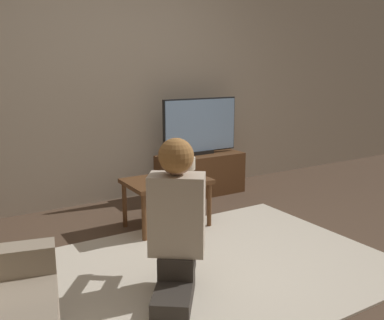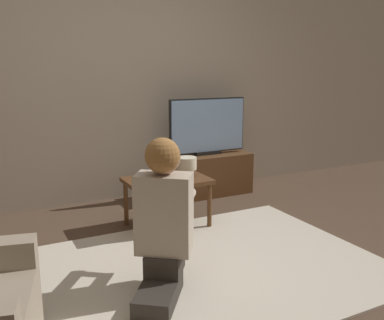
{
  "view_description": "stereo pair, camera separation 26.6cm",
  "coord_description": "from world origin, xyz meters",
  "px_view_note": "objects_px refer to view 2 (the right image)",
  "views": [
    {
      "loc": [
        -1.62,
        -2.31,
        1.4
      ],
      "look_at": [
        0.24,
        0.73,
        0.62
      ],
      "focal_mm": 40.0,
      "sensor_mm": 36.0,
      "label": 1
    },
    {
      "loc": [
        -1.38,
        -2.44,
        1.4
      ],
      "look_at": [
        0.24,
        0.73,
        0.62
      ],
      "focal_mm": 40.0,
      "sensor_mm": 36.0,
      "label": 2
    }
  ],
  "objects_px": {
    "tv": "(208,126)",
    "table_lamp": "(187,165)",
    "person_kneeling": "(163,215)",
    "coffee_table": "(167,185)"
  },
  "relations": [
    {
      "from": "tv",
      "to": "table_lamp",
      "type": "xyz_separation_m",
      "value": [
        -0.6,
        -0.7,
        -0.22
      ]
    },
    {
      "from": "person_kneeling",
      "to": "table_lamp",
      "type": "distance_m",
      "value": 1.25
    },
    {
      "from": "tv",
      "to": "person_kneeling",
      "type": "height_order",
      "value": "tv"
    },
    {
      "from": "person_kneeling",
      "to": "table_lamp",
      "type": "relative_size",
      "value": 5.44
    },
    {
      "from": "coffee_table",
      "to": "person_kneeling",
      "type": "xyz_separation_m",
      "value": [
        -0.48,
        -1.04,
        0.13
      ]
    },
    {
      "from": "coffee_table",
      "to": "table_lamp",
      "type": "bearing_deg",
      "value": 4.9
    },
    {
      "from": "tv",
      "to": "person_kneeling",
      "type": "distance_m",
      "value": 2.19
    },
    {
      "from": "tv",
      "to": "table_lamp",
      "type": "relative_size",
      "value": 5.06
    },
    {
      "from": "tv",
      "to": "person_kneeling",
      "type": "relative_size",
      "value": 0.93
    },
    {
      "from": "tv",
      "to": "coffee_table",
      "type": "distance_m",
      "value": 1.14
    }
  ]
}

